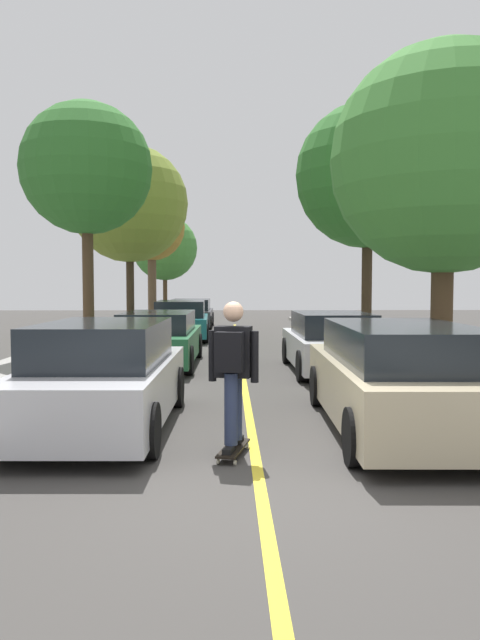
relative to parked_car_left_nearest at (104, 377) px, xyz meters
The scene contains 16 objects.
ground 3.16m from the parked_car_left_nearest, 49.82° to the right, with size 80.00×80.00×0.00m, color #3D3A38.
center_line 2.67m from the parked_car_left_nearest, 39.63° to the left, with size 0.12×39.20×0.01m, color gold.
parked_car_left_nearest is the anchor object (origin of this frame).
parked_car_left_near 6.42m from the parked_car_left_nearest, 90.00° to the left, with size 1.94×4.57×1.29m.
parked_car_left_far 13.35m from the parked_car_left_nearest, 90.00° to the left, with size 2.04×4.26×1.37m.
parked_car_left_farthest 19.08m from the parked_car_left_nearest, 90.00° to the left, with size 1.96×4.65×1.29m.
parked_car_right_nearest 3.98m from the parked_car_left_nearest, ahead, with size 2.07×4.73×1.43m.
parked_car_right_near 6.62m from the parked_car_left_nearest, 53.11° to the left, with size 1.88×4.30×1.33m.
street_tree_left_nearest 9.23m from the parked_car_left_nearest, 104.23° to the left, with size 3.43×3.43×6.55m.
street_tree_left_near 15.56m from the parked_car_left_nearest, 97.74° to the left, with size 4.38×4.38×7.01m.
street_tree_left_far 21.89m from the parked_car_left_nearest, 95.37° to the left, with size 3.20×3.20×6.16m.
street_tree_left_farthest 27.78m from the parked_car_left_nearest, 94.19° to the left, with size 3.77×3.77×5.81m.
street_tree_right_nearest 8.10m from the parked_car_left_nearest, 33.69° to the left, with size 4.55×4.55×6.57m.
street_tree_right_near 13.10m from the parked_car_left_nearest, 60.78° to the left, with size 4.47×4.47×7.40m.
skateboard 2.30m from the parked_car_left_nearest, 38.26° to the right, with size 0.41×0.87×0.10m.
skateboarder 2.25m from the parked_car_left_nearest, 39.07° to the right, with size 0.59×0.70×1.66m.
Camera 1 is at (-0.30, -5.88, 1.96)m, focal length 34.29 mm.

